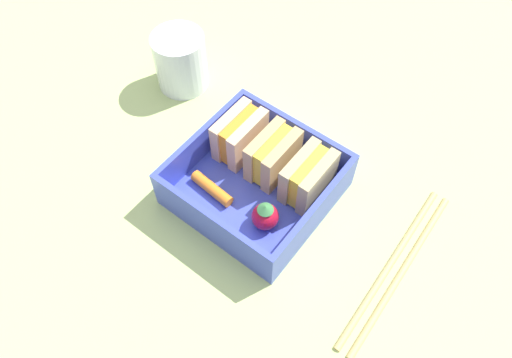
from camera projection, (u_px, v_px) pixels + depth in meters
ground_plane at (256, 198)px, 54.43cm from camera, size 120.00×120.00×2.00cm
bento_tray at (256, 190)px, 53.09cm from camera, size 15.07×14.67×1.20cm
bento_rim at (256, 176)px, 50.95cm from camera, size 15.07×14.67×3.94cm
sandwich_left at (240, 135)px, 53.27cm from camera, size 3.43×5.79×4.96cm
sandwich_center_left at (273, 155)px, 51.79cm from camera, size 3.43×5.79×4.96cm
sandwich_center at (308, 177)px, 50.30cm from camera, size 3.43×5.79×4.96cm
carrot_stick_far_left at (212, 189)px, 51.76cm from camera, size 5.20×1.62×1.21cm
strawberry_far_left at (265, 216)px, 48.96cm from camera, size 2.73×2.73×3.33cm
chopstick_pair at (396, 267)px, 48.48cm from camera, size 2.50×20.34×0.70cm
drinking_glass at (181, 61)px, 59.65cm from camera, size 6.26×6.26×7.10cm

